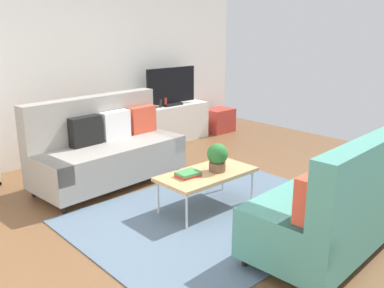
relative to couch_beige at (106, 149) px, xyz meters
name	(u,v)px	position (x,y,z in m)	size (l,w,h in m)	color
ground_plane	(205,210)	(0.35, -1.45, -0.45)	(7.68, 7.68, 0.00)	brown
wall_far	(75,61)	(0.35, 1.35, 1.00)	(6.40, 0.12, 2.90)	white
area_rug	(216,214)	(0.34, -1.62, -0.45)	(2.90, 2.20, 0.01)	slate
couch_beige	(106,149)	(0.00, 0.00, 0.00)	(1.96, 0.98, 1.10)	gray
couch_green	(341,202)	(0.68, -2.84, -0.01)	(1.95, 0.96, 1.10)	teal
coffee_table	(207,175)	(0.39, -1.42, -0.06)	(1.10, 0.56, 0.42)	tan
tv_console	(171,123)	(1.90, 1.01, -0.13)	(1.40, 0.44, 0.64)	silver
tv	(171,87)	(1.90, 0.99, 0.50)	(1.00, 0.20, 0.64)	black
storage_trunk	(219,120)	(3.00, 0.91, -0.23)	(0.52, 0.40, 0.44)	#B2382D
potted_plant	(217,157)	(0.51, -1.47, 0.13)	(0.23, 0.23, 0.31)	brown
table_book_0	(188,175)	(0.16, -1.38, -0.02)	(0.24, 0.18, 0.03)	red
table_book_1	(188,173)	(0.16, -1.38, 0.01)	(0.24, 0.18, 0.03)	#3F8C4C
vase_0	(141,105)	(1.32, 1.06, 0.25)	(0.09, 0.09, 0.13)	#B24C4C
vase_1	(148,102)	(1.46, 1.06, 0.29)	(0.12, 0.12, 0.20)	#33B29E
bottle_0	(161,103)	(1.65, 0.97, 0.26)	(0.05, 0.05, 0.14)	#262626
bottle_1	(165,102)	(1.75, 0.97, 0.26)	(0.05, 0.05, 0.15)	red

